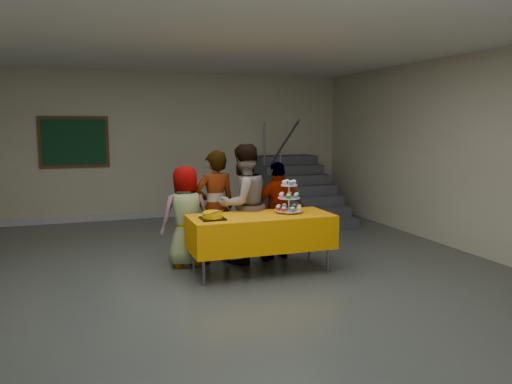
# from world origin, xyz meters

# --- Properties ---
(room_shell) EXTENTS (10.00, 10.04, 3.02)m
(room_shell) POSITION_xyz_m (0.00, 0.02, 2.13)
(room_shell) COLOR #4C514C
(room_shell) RESTS_ON ground
(bake_table) EXTENTS (1.88, 0.78, 0.77)m
(bake_table) POSITION_xyz_m (0.67, 0.61, 0.56)
(bake_table) COLOR #595960
(bake_table) RESTS_ON ground
(cupcake_stand) EXTENTS (0.38, 0.38, 0.44)m
(cupcake_stand) POSITION_xyz_m (1.09, 0.67, 0.94)
(cupcake_stand) COLOR silver
(cupcake_stand) RESTS_ON bake_table
(bear_cake) EXTENTS (0.32, 0.36, 0.12)m
(bear_cake) POSITION_xyz_m (-0.00, 0.54, 0.83)
(bear_cake) COLOR black
(bear_cake) RESTS_ON bake_table
(schoolchild_a) EXTENTS (0.71, 0.50, 1.40)m
(schoolchild_a) POSITION_xyz_m (-0.20, 1.24, 0.70)
(schoolchild_a) COLOR slate
(schoolchild_a) RESTS_ON ground
(schoolchild_b) EXTENTS (0.61, 0.43, 1.59)m
(schoolchild_b) POSITION_xyz_m (0.22, 1.27, 0.80)
(schoolchild_b) COLOR slate
(schoolchild_b) RESTS_ON ground
(schoolchild_c) EXTENTS (0.98, 0.86, 1.68)m
(schoolchild_c) POSITION_xyz_m (0.60, 1.15, 0.84)
(schoolchild_c) COLOR #5D5C65
(schoolchild_c) RESTS_ON ground
(schoolchild_d) EXTENTS (0.84, 0.36, 1.41)m
(schoolchild_d) POSITION_xyz_m (1.15, 1.20, 0.71)
(schoolchild_d) COLOR slate
(schoolchild_d) RESTS_ON ground
(staircase) EXTENTS (1.30, 2.40, 2.04)m
(staircase) POSITION_xyz_m (2.70, 4.13, 0.49)
(staircase) COLOR #424447
(staircase) RESTS_ON ground
(noticeboard) EXTENTS (1.30, 0.05, 1.00)m
(noticeboard) POSITION_xyz_m (-1.65, 4.96, 1.60)
(noticeboard) COLOR #472B16
(noticeboard) RESTS_ON ground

